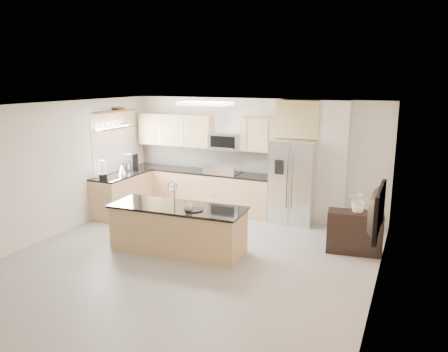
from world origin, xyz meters
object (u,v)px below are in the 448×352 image
at_px(credenza, 354,232).
at_px(microwave, 226,141).
at_px(refrigerator, 294,181).
at_px(range, 224,192).
at_px(island, 178,228).
at_px(platter, 194,210).
at_px(television, 370,210).
at_px(cup, 189,208).
at_px(blender, 103,171).
at_px(bowl, 118,108).
at_px(kettle, 122,169).
at_px(flower_vase, 360,195).
at_px(coffee_maker, 131,162).

bearing_deg(credenza, microwave, 147.65).
distance_m(microwave, refrigerator, 1.82).
relative_size(range, island, 0.47).
relative_size(platter, television, 0.31).
height_order(cup, television, television).
height_order(blender, bowl, bowl).
distance_m(kettle, flower_vase, 5.19).
height_order(blender, kettle, blender).
bearing_deg(platter, credenza, 27.42).
xyz_separation_m(range, microwave, (0.00, 0.12, 1.16)).
bearing_deg(microwave, kettle, -149.50).
distance_m(platter, kettle, 3.05).
distance_m(blender, coffee_maker, 1.04).
bearing_deg(microwave, range, -90.00).
xyz_separation_m(refrigerator, cup, (-1.12, -2.62, -0.00)).
bearing_deg(microwave, flower_vase, -23.84).
relative_size(microwave, flower_vase, 1.22).
bearing_deg(platter, kettle, 149.73).
distance_m(cup, blender, 2.81).
distance_m(island, television, 3.46).
relative_size(kettle, bowl, 0.72).
bearing_deg(island, kettle, 144.25).
distance_m(range, flower_vase, 3.46).
relative_size(bowl, flower_vase, 0.58).
relative_size(refrigerator, island, 0.73).
bearing_deg(credenza, range, 149.56).
distance_m(credenza, flower_vase, 0.69).
distance_m(kettle, bowl, 1.39).
distance_m(range, microwave, 1.16).
distance_m(credenza, platter, 2.87).
bearing_deg(microwave, credenza, -24.61).
bearing_deg(flower_vase, cup, -152.09).
relative_size(refrigerator, credenza, 1.89).
height_order(cup, platter, cup).
bearing_deg(bowl, island, -34.23).
distance_m(cup, television, 3.04).
relative_size(cup, blender, 0.32).
height_order(refrigerator, bowl, bowl).
distance_m(microwave, cup, 2.93).
relative_size(microwave, credenza, 0.81).
relative_size(microwave, bowl, 2.10).
xyz_separation_m(kettle, bowl, (-0.23, 0.25, 1.35)).
height_order(microwave, flower_vase, microwave).
height_order(kettle, bowl, bowl).
relative_size(microwave, platter, 2.30).
xyz_separation_m(coffee_maker, television, (5.61, -2.49, 0.24)).
bearing_deg(range, credenza, -22.69).
height_order(platter, blender, blender).
relative_size(range, microwave, 1.50).
relative_size(cup, kettle, 0.51).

